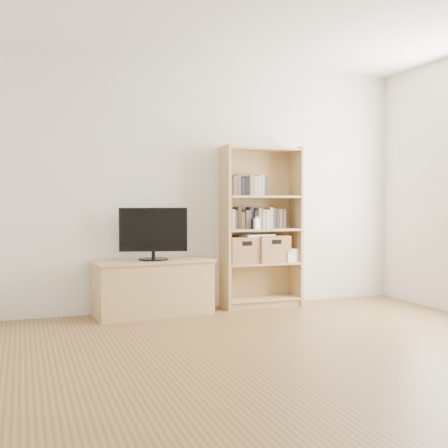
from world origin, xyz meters
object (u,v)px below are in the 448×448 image
bookshelf (261,227)px  basket_left (242,250)px  tv_stand (154,289)px  television (153,234)px  basket_right (271,249)px  laptop (257,235)px  baby_monitor (257,224)px

bookshelf → basket_left: (-0.23, -0.00, -0.24)m
tv_stand → bookshelf: bearing=-2.5°
bookshelf → basket_left: bearing=-178.8°
tv_stand → television: (0.00, 0.00, 0.55)m
basket_right → laptop: laptop is taller
basket_left → basket_right: size_ratio=0.97×
bookshelf → tv_stand: bearing=-176.8°
bookshelf → basket_left: 0.33m
bookshelf → television: (-1.20, -0.06, -0.05)m
baby_monitor → basket_left: 0.32m
television → basket_left: television is taller
television → laptop: 1.15m
basket_right → baby_monitor: bearing=-158.5°
bookshelf → basket_right: size_ratio=4.93×
television → baby_monitor: television is taller
basket_right → television: bearing=179.8°
baby_monitor → laptop: (0.04, 0.09, -0.13)m
bookshelf → basket_left: size_ratio=5.09×
basket_left → baby_monitor: bearing=-37.1°
basket_left → laptop: 0.23m
basket_right → basket_left: bearing=177.1°
bookshelf → baby_monitor: size_ratio=15.35×
basket_left → tv_stand: bearing=-179.3°
baby_monitor → basket_right: 0.35m
tv_stand → baby_monitor: 1.27m
bookshelf → baby_monitor: 0.14m
basket_right → bookshelf: bearing=174.5°
tv_stand → laptop: (1.14, 0.06, 0.51)m
laptop → tv_stand: bearing=178.1°
tv_stand → basket_right: (1.30, 0.06, 0.36)m
television → basket_right: 1.32m
television → basket_left: (0.97, 0.06, -0.19)m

